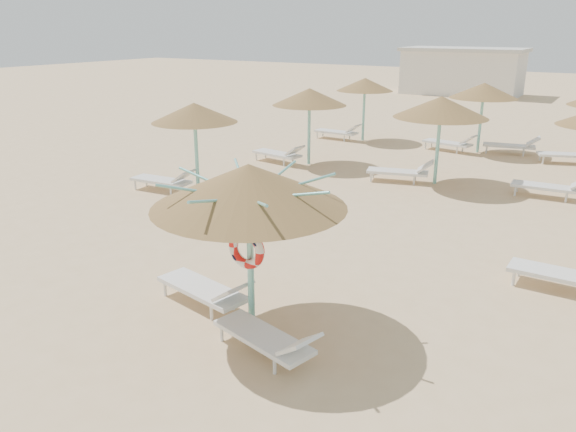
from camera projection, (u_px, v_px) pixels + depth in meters
The scene contains 6 objects.
ground at pixel (255, 319), 9.52m from camera, with size 120.00×120.00×0.00m, color #D6B182.
main_palapa at pixel (249, 187), 8.59m from camera, with size 3.06×3.06×2.74m.
lounger_main_a at pixel (207, 289), 9.81m from camera, with size 2.08×0.98×0.73m.
lounger_main_b at pixel (269, 338), 8.32m from camera, with size 1.93×1.00×0.67m.
palapa_field at pixel (476, 110), 17.06m from camera, with size 19.59×13.88×2.72m.
service_hut at pixel (462, 71), 40.24m from camera, with size 8.40×4.40×3.25m.
Camera 1 is at (4.88, -6.92, 4.72)m, focal length 35.00 mm.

